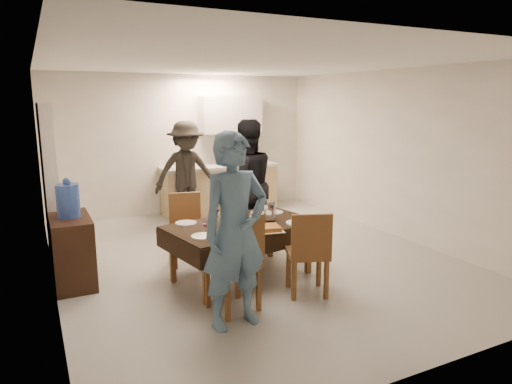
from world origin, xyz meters
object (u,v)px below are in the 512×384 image
water_pitcher (270,213)px  microwave (237,156)px  person_far (246,185)px  dining_table (242,226)px  person_kitchen (187,172)px  person_near (235,231)px  console (72,250)px  wine_bottle (236,211)px  savoury_tart (264,228)px  water_jug (68,201)px

water_pitcher → microwave: size_ratio=0.39×
microwave → person_far: size_ratio=0.29×
dining_table → person_kitchen: size_ratio=1.06×
person_near → console: bearing=120.3°
water_pitcher → microwave: bearing=72.5°
person_near → person_far: 2.37m
water_pitcher → person_kitchen: (-0.13, 2.83, 0.11)m
wine_bottle → microwave: (1.44, 3.18, 0.23)m
microwave → savoury_tart: bearing=70.4°
dining_table → water_jug: (-1.86, 0.72, 0.35)m
savoury_tart → person_near: person_near is taller
microwave → person_kitchen: 1.26m
dining_table → person_kitchen: (0.22, 2.78, 0.24)m
dining_table → water_jug: size_ratio=4.94×
person_kitchen → dining_table: bearing=-94.5°
water_jug → console: bearing=90.0°
water_jug → savoury_tart: size_ratio=0.92×
console → wine_bottle: (1.81, -0.67, 0.43)m
water_pitcher → person_far: person_far is taller
microwave → person_kitchen: size_ratio=0.31×
dining_table → wine_bottle: (-0.05, 0.05, 0.19)m
water_jug → person_near: (1.31, -1.77, -0.07)m
person_far → water_pitcher: bearing=82.5°
savoury_tart → microwave: size_ratio=0.77×
water_jug → wine_bottle: bearing=-20.4°
console → person_kitchen: person_kitchen is taller
water_jug → person_near: size_ratio=0.21×
water_jug → person_far: size_ratio=0.21×
person_kitchen → savoury_tart: bearing=-92.2°
wine_bottle → person_near: person_near is taller
console → dining_table: bearing=-21.2°
water_jug → person_far: bearing=7.8°
dining_table → water_pitcher: size_ratio=8.83×
console → person_far: size_ratio=0.47×
person_far → person_kitchen: 1.76m
console → wine_bottle: bearing=-20.4°
microwave → person_near: person_near is taller
water_jug → person_near: bearing=-53.5°
water_pitcher → savoury_tart: (-0.25, -0.33, -0.08)m
dining_table → console: size_ratio=2.17×
water_pitcher → console: bearing=160.8°
dining_table → person_far: (0.55, 1.05, 0.29)m
person_far → person_kitchen: person_far is taller
dining_table → water_pitcher: bearing=-18.8°
console → wine_bottle: size_ratio=2.83×
dining_table → savoury_tart: size_ratio=4.53×
water_jug → wine_bottle: (1.81, -0.67, -0.17)m
person_kitchen → microwave: bearing=21.1°
water_jug → water_pitcher: water_jug is taller
water_pitcher → person_kitchen: person_kitchen is taller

